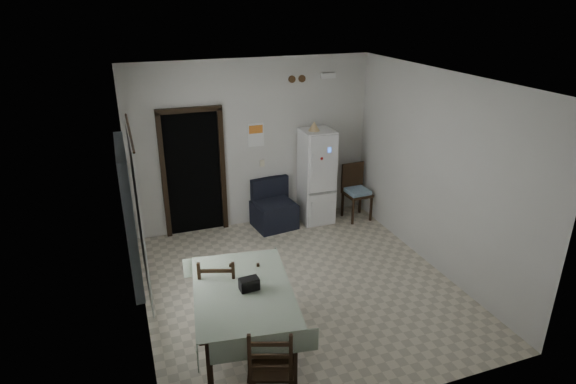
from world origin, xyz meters
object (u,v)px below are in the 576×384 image
Objects in this scene: dining_chair_near_head at (271,365)px; dining_chair_far_right at (246,288)px; corner_chair at (357,193)px; dining_chair_far_left at (220,293)px; fridge at (317,177)px; dining_table at (244,321)px; navy_seat at (274,205)px.

dining_chair_far_right is at bearing -76.20° from dining_chair_near_head.
dining_chair_near_head reaches higher than dining_chair_far_right.
dining_chair_far_left reaches higher than corner_chair.
fridge reaches higher than dining_table.
dining_chair_far_left is (-2.30, -2.47, -0.32)m from fridge.
dining_chair_far_left reaches higher than dining_chair_near_head.
dining_chair_near_head reaches higher than navy_seat.
dining_chair_far_left is (-0.16, 0.49, 0.10)m from dining_table.
dining_chair_near_head is (-1.30, -3.82, 0.09)m from navy_seat.
dining_chair_near_head is at bearing -117.12° from fridge.
fridge is 0.90m from navy_seat.
dining_chair_far_right is (-2.68, -2.16, -0.07)m from corner_chair.
dining_chair_far_right is (-1.15, -2.35, 0.02)m from navy_seat.
corner_chair is at bearing 52.09° from dining_table.
dining_chair_far_left is 1.20× the size of dining_chair_far_right.
navy_seat is at bearing -97.78° from dining_chair_far_right.
dining_chair_far_right is at bearing -143.07° from dining_chair_far_left.
dining_chair_far_right is at bearing 80.47° from dining_table.
dining_chair_far_left is at bearing 116.73° from dining_table.
navy_seat is at bearing -89.10° from dining_chair_near_head.
navy_seat is 0.80× the size of dining_chair_far_left.
navy_seat is 0.52× the size of dining_table.
corner_chair is at bearing -108.20° from dining_chair_near_head.
dining_chair_near_head is at bearing -116.23° from navy_seat.
corner_chair is 0.99× the size of dining_chair_near_head.
fridge is at bearing 161.70° from corner_chair.
corner_chair is 1.15× the size of dining_chair_far_right.
fridge is 3.68m from dining_table.
corner_chair is 3.44m from dining_chair_far_right.
dining_chair_near_head is (-2.10, -3.82, -0.33)m from fridge.
dining_chair_far_right reaches higher than dining_table.
dining_table reaches higher than navy_seat.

